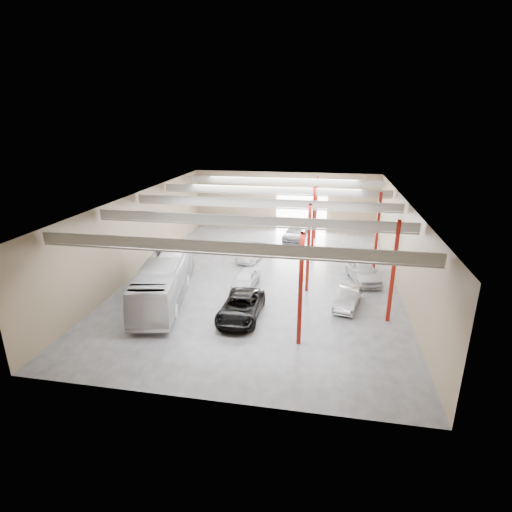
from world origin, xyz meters
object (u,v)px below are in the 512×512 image
(car_row_a, at_px, (246,279))
(car_right_near, at_px, (348,298))
(car_row_b, at_px, (252,252))
(car_right_far, at_px, (363,271))
(black_sedan, at_px, (241,307))
(coach_bus, at_px, (165,279))
(car_row_c, at_px, (295,233))

(car_row_a, relative_size, car_right_near, 0.98)
(car_row_b, distance_m, car_right_far, 10.83)
(black_sedan, bearing_deg, car_right_far, 44.05)
(coach_bus, xyz_separation_m, car_row_c, (8.26, 17.43, -0.84))
(black_sedan, xyz_separation_m, car_right_near, (7.25, 3.02, -0.09))
(car_row_b, distance_m, car_row_c, 8.31)
(car_row_a, xyz_separation_m, car_right_near, (7.98, -2.18, -0.01))
(coach_bus, bearing_deg, black_sedan, -28.10)
(coach_bus, bearing_deg, car_row_c, 53.57)
(car_row_c, bearing_deg, car_row_a, -95.11)
(coach_bus, distance_m, car_right_far, 16.20)
(coach_bus, height_order, car_row_b, coach_bus)
(car_row_b, relative_size, car_right_near, 1.11)
(car_right_near, bearing_deg, car_row_b, 147.28)
(car_right_far, bearing_deg, black_sedan, -149.96)
(car_right_near, bearing_deg, black_sedan, -145.02)
(car_row_a, bearing_deg, black_sedan, -76.96)
(coach_bus, relative_size, car_right_near, 2.79)
(car_row_a, bearing_deg, car_row_c, 83.95)
(car_row_b, bearing_deg, black_sedan, -73.38)
(car_right_far, bearing_deg, car_row_b, 147.04)
(car_row_a, relative_size, car_row_b, 0.88)
(black_sedan, height_order, car_right_far, car_right_far)
(coach_bus, height_order, car_row_c, coach_bus)
(car_row_b, xyz_separation_m, car_right_near, (8.80, -8.81, -0.08))
(car_row_b, height_order, car_right_far, car_right_far)
(car_row_b, distance_m, car_right_near, 12.45)
(black_sedan, xyz_separation_m, car_row_b, (-1.55, 11.84, -0.02))
(coach_bus, bearing_deg, car_right_far, 11.89)
(car_row_b, xyz_separation_m, car_right_far, (10.21, -3.61, 0.09))
(car_row_c, height_order, car_right_near, car_row_c)
(black_sedan, relative_size, car_row_b, 1.21)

